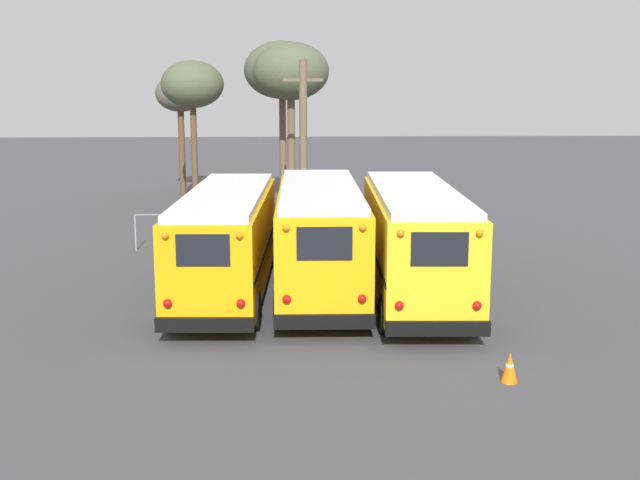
{
  "coord_description": "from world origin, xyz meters",
  "views": [
    {
      "loc": [
        -1.15,
        -22.84,
        6.25
      ],
      "look_at": [
        0.0,
        0.96,
        1.69
      ],
      "focal_mm": 45.0,
      "sensor_mm": 36.0,
      "label": 1
    }
  ],
  "objects_px": {
    "utility_pole": "(303,141)",
    "bare_tree_0": "(192,86)",
    "bare_tree_1": "(282,71)",
    "bare_tree_2": "(180,96)",
    "school_bus_1": "(320,235)",
    "bare_tree_3": "(291,73)",
    "traffic_cone": "(510,367)",
    "school_bus_0": "(227,238)",
    "school_bus_2": "(414,238)"
  },
  "relations": [
    {
      "from": "school_bus_0",
      "to": "bare_tree_1",
      "type": "bearing_deg",
      "value": 84.77
    },
    {
      "from": "bare_tree_3",
      "to": "bare_tree_1",
      "type": "bearing_deg",
      "value": 99.57
    },
    {
      "from": "school_bus_1",
      "to": "bare_tree_1",
      "type": "bearing_deg",
      "value": 93.16
    },
    {
      "from": "school_bus_1",
      "to": "bare_tree_1",
      "type": "xyz_separation_m",
      "value": [
        -1.06,
        19.13,
        5.26
      ]
    },
    {
      "from": "school_bus_2",
      "to": "bare_tree_1",
      "type": "relative_size",
      "value": 1.19
    },
    {
      "from": "bare_tree_0",
      "to": "traffic_cone",
      "type": "relative_size",
      "value": 11.2
    },
    {
      "from": "school_bus_0",
      "to": "bare_tree_0",
      "type": "height_order",
      "value": "bare_tree_0"
    },
    {
      "from": "utility_pole",
      "to": "bare_tree_0",
      "type": "height_order",
      "value": "bare_tree_0"
    },
    {
      "from": "utility_pole",
      "to": "school_bus_0",
      "type": "bearing_deg",
      "value": -101.96
    },
    {
      "from": "school_bus_1",
      "to": "traffic_cone",
      "type": "relative_size",
      "value": 14.93
    },
    {
      "from": "bare_tree_3",
      "to": "bare_tree_0",
      "type": "bearing_deg",
      "value": -170.4
    },
    {
      "from": "utility_pole",
      "to": "bare_tree_1",
      "type": "distance_m",
      "value": 7.36
    },
    {
      "from": "school_bus_0",
      "to": "utility_pole",
      "type": "height_order",
      "value": "utility_pole"
    },
    {
      "from": "bare_tree_1",
      "to": "bare_tree_2",
      "type": "distance_m",
      "value": 7.19
    },
    {
      "from": "school_bus_1",
      "to": "utility_pole",
      "type": "height_order",
      "value": "utility_pole"
    },
    {
      "from": "bare_tree_0",
      "to": "bare_tree_1",
      "type": "xyz_separation_m",
      "value": [
        4.37,
        3.32,
        0.77
      ]
    },
    {
      "from": "school_bus_1",
      "to": "bare_tree_0",
      "type": "xyz_separation_m",
      "value": [
        -5.43,
        15.82,
        4.49
      ]
    },
    {
      "from": "school_bus_1",
      "to": "bare_tree_3",
      "type": "xyz_separation_m",
      "value": [
        -0.63,
        16.63,
        5.13
      ]
    },
    {
      "from": "bare_tree_1",
      "to": "bare_tree_3",
      "type": "height_order",
      "value": "bare_tree_1"
    },
    {
      "from": "school_bus_0",
      "to": "bare_tree_3",
      "type": "xyz_separation_m",
      "value": [
        2.18,
        16.67,
        5.19
      ]
    },
    {
      "from": "school_bus_2",
      "to": "bare_tree_3",
      "type": "relative_size",
      "value": 1.22
    },
    {
      "from": "utility_pole",
      "to": "bare_tree_0",
      "type": "relative_size",
      "value": 0.99
    },
    {
      "from": "utility_pole",
      "to": "bare_tree_1",
      "type": "xyz_separation_m",
      "value": [
        -0.92,
        6.55,
        3.23
      ]
    },
    {
      "from": "school_bus_0",
      "to": "school_bus_1",
      "type": "relative_size",
      "value": 1.03
    },
    {
      "from": "bare_tree_0",
      "to": "school_bus_2",
      "type": "bearing_deg",
      "value": -63.4
    },
    {
      "from": "bare_tree_1",
      "to": "traffic_cone",
      "type": "height_order",
      "value": "bare_tree_1"
    },
    {
      "from": "bare_tree_1",
      "to": "bare_tree_3",
      "type": "bearing_deg",
      "value": -80.43
    },
    {
      "from": "school_bus_1",
      "to": "school_bus_2",
      "type": "distance_m",
      "value": 2.88
    },
    {
      "from": "bare_tree_1",
      "to": "bare_tree_2",
      "type": "height_order",
      "value": "bare_tree_1"
    },
    {
      "from": "bare_tree_2",
      "to": "school_bus_2",
      "type": "bearing_deg",
      "value": -67.69
    },
    {
      "from": "bare_tree_2",
      "to": "traffic_cone",
      "type": "relative_size",
      "value": 10.35
    },
    {
      "from": "school_bus_1",
      "to": "traffic_cone",
      "type": "xyz_separation_m",
      "value": [
        3.71,
        -7.87,
        -1.46
      ]
    },
    {
      "from": "school_bus_2",
      "to": "school_bus_1",
      "type": "bearing_deg",
      "value": 167.2
    },
    {
      "from": "school_bus_2",
      "to": "bare_tree_3",
      "type": "xyz_separation_m",
      "value": [
        -3.45,
        17.27,
        5.13
      ]
    },
    {
      "from": "school_bus_1",
      "to": "school_bus_2",
      "type": "relative_size",
      "value": 0.98
    },
    {
      "from": "bare_tree_2",
      "to": "traffic_cone",
      "type": "xyz_separation_m",
      "value": [
        10.63,
        -30.95,
        -5.42
      ]
    },
    {
      "from": "bare_tree_0",
      "to": "bare_tree_2",
      "type": "xyz_separation_m",
      "value": [
        -1.5,
        7.27,
        -0.53
      ]
    },
    {
      "from": "school_bus_1",
      "to": "school_bus_2",
      "type": "height_order",
      "value": "school_bus_1"
    },
    {
      "from": "school_bus_2",
      "to": "bare_tree_2",
      "type": "xyz_separation_m",
      "value": [
        -9.74,
        23.72,
        3.97
      ]
    },
    {
      "from": "school_bus_2",
      "to": "bare_tree_0",
      "type": "height_order",
      "value": "bare_tree_0"
    },
    {
      "from": "bare_tree_0",
      "to": "bare_tree_3",
      "type": "xyz_separation_m",
      "value": [
        4.79,
        0.81,
        0.64
      ]
    },
    {
      "from": "bare_tree_2",
      "to": "school_bus_0",
      "type": "bearing_deg",
      "value": -79.92
    },
    {
      "from": "school_bus_0",
      "to": "bare_tree_2",
      "type": "bearing_deg",
      "value": 100.08
    },
    {
      "from": "traffic_cone",
      "to": "bare_tree_0",
      "type": "bearing_deg",
      "value": 111.09
    },
    {
      "from": "school_bus_0",
      "to": "utility_pole",
      "type": "distance_m",
      "value": 13.07
    },
    {
      "from": "school_bus_0",
      "to": "traffic_cone",
      "type": "height_order",
      "value": "school_bus_0"
    },
    {
      "from": "bare_tree_2",
      "to": "bare_tree_0",
      "type": "bearing_deg",
      "value": -78.36
    },
    {
      "from": "school_bus_0",
      "to": "utility_pole",
      "type": "relative_size",
      "value": 1.39
    },
    {
      "from": "bare_tree_0",
      "to": "school_bus_0",
      "type": "bearing_deg",
      "value": -80.64
    },
    {
      "from": "school_bus_0",
      "to": "bare_tree_2",
      "type": "xyz_separation_m",
      "value": [
        -4.11,
        23.12,
        4.02
      ]
    }
  ]
}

